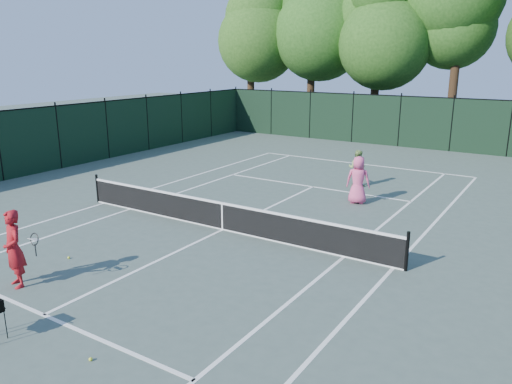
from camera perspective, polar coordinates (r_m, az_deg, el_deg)
The scene contains 19 objects.
ground at distance 15.85m, azimuth -3.83°, elevation -4.33°, with size 90.00×90.00×0.00m, color #46554C.
sideline_doubles_left at distance 19.47m, azimuth -16.95°, elevation -1.22°, with size 0.10×23.77×0.01m, color white.
sideline_doubles_right at distance 13.54m, azimuth 15.42°, elevation -8.37°, with size 0.10×23.77×0.01m, color white.
sideline_singles_left at distance 18.48m, azimuth -14.17°, elevation -1.89°, with size 0.10×23.77×0.01m, color white.
sideline_singles_right at distance 13.95m, azimuth 10.02°, elevation -7.31°, with size 0.10×23.77×0.01m, color white.
baseline_far at distance 26.02m, azimuth 11.89°, elevation 3.17°, with size 10.97×0.10×0.01m, color white.
service_line_near at distance 11.78m, azimuth -23.10°, elevation -12.80°, with size 8.23×0.10×0.01m, color white.
service_line_far at distance 21.10m, azimuth 6.51°, elevation 0.61°, with size 8.23×0.10×0.01m, color white.
center_service_line at distance 15.85m, azimuth -3.83°, elevation -4.32°, with size 0.10×12.80×0.01m, color white.
tennis_net at distance 15.69m, azimuth -3.87°, elevation -2.69°, with size 11.69×0.09×1.06m.
fence_far at distance 31.51m, azimuth 16.08°, elevation 7.73°, with size 24.00×0.05×3.00m, color black.
tree_0 at distance 40.12m, azimuth -0.62°, elevation 19.33°, with size 6.40×6.40×13.14m.
tree_1 at distance 38.11m, azimuth 6.53°, elevation 20.25°, with size 6.80×6.80×13.98m.
tree_2 at distance 35.90m, azimuth 13.90°, elevation 18.70°, with size 6.00×6.00×12.40m.
coach at distance 13.06m, azimuth -25.94°, elevation -5.87°, with size 1.07×0.62×1.88m.
player_pink at distance 18.79m, azimuth 11.59°, elevation 1.36°, with size 0.99×0.77×1.78m.
player_green at distance 21.36m, azimuth 11.49°, elevation 2.69°, with size 0.81×0.66×1.54m.
loose_ball_near_cart at distance 9.92m, azimuth -18.38°, elevation -17.68°, with size 0.07×0.07×0.07m, color yellow.
loose_ball_midcourt at distance 14.53m, azimuth -20.62°, elevation -7.03°, with size 0.07×0.07×0.07m, color #DFF331.
Camera 1 is at (8.92, -11.98, 5.30)m, focal length 35.00 mm.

